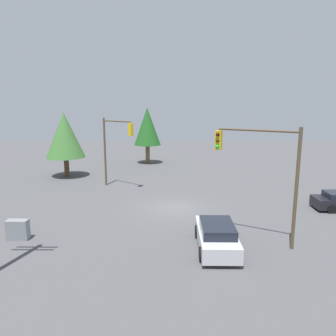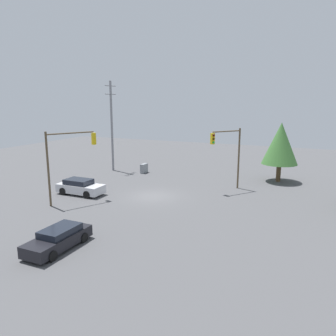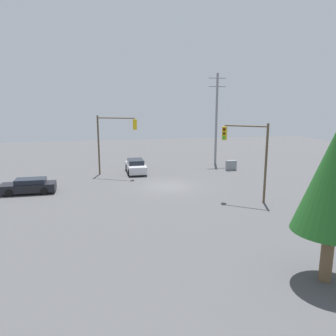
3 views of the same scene
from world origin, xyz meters
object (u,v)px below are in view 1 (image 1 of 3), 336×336
traffic_signal_main (115,141)px  electrical_cabinet (18,230)px  traffic_signal_cross (263,164)px  sedan_silver (217,236)px

traffic_signal_main → electrical_cabinet: size_ratio=5.25×
traffic_signal_main → traffic_signal_cross: size_ratio=0.97×
traffic_signal_cross → electrical_cabinet: bearing=27.3°
traffic_signal_main → traffic_signal_cross: (9.73, -11.60, 0.18)m
sedan_silver → traffic_signal_cross: size_ratio=0.72×
electrical_cabinet → traffic_signal_cross: bearing=-0.9°
traffic_signal_main → electrical_cabinet: (-3.57, -11.40, -3.63)m
sedan_silver → traffic_signal_main: 14.84m
sedan_silver → electrical_cabinet: 10.93m
sedan_silver → traffic_signal_cross: (2.43, 0.83, 3.66)m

